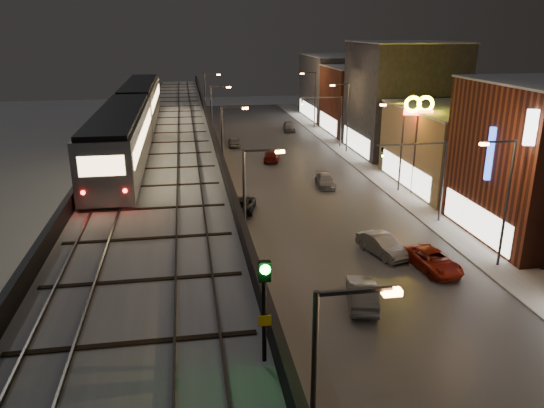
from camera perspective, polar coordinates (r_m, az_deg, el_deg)
road_surface at (r=56.23m, az=2.87°, el=2.12°), size 17.00×120.00×0.06m
sidewalk_right at (r=59.09m, az=12.40°, el=2.55°), size 4.00×120.00×0.14m
under_viaduct_pavement at (r=55.07m, az=-11.01°, el=1.43°), size 11.00×120.00×0.06m
elevated_viaduct at (r=50.64m, az=-11.46°, el=6.44°), size 9.00×100.00×6.30m
viaduct_trackbed at (r=50.61m, az=-11.52°, el=7.32°), size 8.40×100.00×0.32m
viaduct_parapet_streetside at (r=50.57m, az=-6.57°, el=8.10°), size 0.30×100.00×1.10m
viaduct_parapet_far at (r=50.91m, az=-16.48°, el=7.54°), size 0.30×100.00×1.10m
building_c at (r=58.27m, az=19.72°, el=5.74°), size 12.20×15.20×8.16m
building_d at (r=71.97m, az=13.90°, el=10.97°), size 12.20×13.20×14.16m
building_e at (r=85.17m, az=10.12°, el=10.96°), size 12.20×12.20×10.16m
building_f at (r=98.34m, az=7.42°, el=12.37°), size 12.20×16.20×11.16m
streetlight_left_0 at (r=16.98m, az=5.41°, el=-20.55°), size 2.57×0.28×9.00m
streetlight_left_1 at (r=32.70m, az=-2.51°, el=-0.54°), size 2.57×0.28×9.00m
streetlight_right_1 at (r=38.57m, az=23.69°, el=0.86°), size 2.56×0.28×9.00m
streetlight_left_2 at (r=49.98m, az=-5.03°, el=6.14°), size 2.57×0.28×9.00m
streetlight_right_2 at (r=54.00m, az=13.55°, el=6.63°), size 2.56×0.28×9.00m
streetlight_left_3 at (r=67.64m, az=-6.27°, el=9.36°), size 2.57×0.28×9.00m
streetlight_right_3 at (r=70.66m, az=7.95°, el=9.68°), size 2.56×0.28×9.00m
streetlight_left_4 at (r=85.44m, az=-7.00°, el=11.24°), size 2.57×0.28×9.00m
streetlight_right_4 at (r=87.85m, az=4.47°, el=11.52°), size 2.56×0.28×9.00m
traffic_light_rig_a at (r=45.83m, az=16.70°, el=3.33°), size 6.10×0.34×7.00m
traffic_light_rig_b at (r=73.36m, az=6.56°, el=9.48°), size 6.10×0.34×7.00m
subway_train at (r=48.29m, az=-14.74°, el=9.16°), size 3.22×38.92×3.86m
rail_signal at (r=14.93m, az=-0.82°, el=-9.42°), size 0.37×0.44×3.24m
car_near_white at (r=32.56m, az=9.64°, el=-9.49°), size 2.61×4.86×1.52m
car_mid_silver at (r=48.01m, az=-3.15°, el=-0.05°), size 3.09×4.87×1.25m
car_mid_dark at (r=65.90m, az=-0.05°, el=5.16°), size 2.73×4.78×1.31m
car_far_white at (r=74.38m, az=-4.11°, el=6.66°), size 1.67×3.87×1.30m
car_onc_silver at (r=39.52m, az=11.75°, el=-4.43°), size 2.84×4.81×1.50m
car_onc_dark at (r=38.05m, az=16.89°, el=-5.90°), size 3.01×5.25×1.38m
car_onc_white at (r=55.55m, az=5.76°, el=2.46°), size 2.08×4.37×1.23m
car_onc_red at (r=85.29m, az=1.87°, el=8.31°), size 2.23×4.60×1.51m
sign_mcdonalds at (r=53.15m, az=15.46°, el=9.18°), size 2.89×0.73×9.72m
sign_citgo at (r=38.38m, az=26.97°, el=5.23°), size 2.31×0.39×10.97m
sign_carwash at (r=42.33m, az=23.17°, el=4.09°), size 1.75×0.35×9.06m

